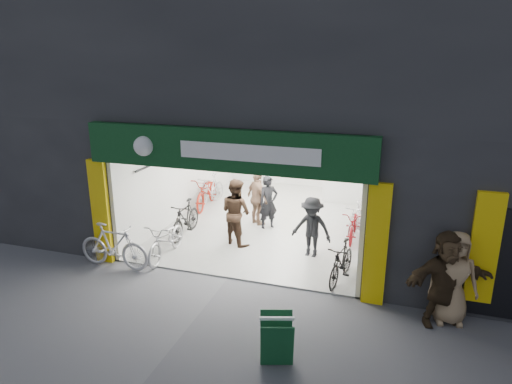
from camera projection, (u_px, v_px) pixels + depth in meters
The scene contains 17 objects.
ground at pixel (228, 278), 10.54m from camera, with size 60.00×60.00×0.00m, color #56565B.
building at pixel (314, 77), 13.55m from camera, with size 17.00×10.27×8.00m.
bike_left_front at pixel (167, 239), 11.49m from camera, with size 0.65×1.87×0.98m, color #ADACB1.
bike_left_midfront at pixel (185, 219), 12.83m from camera, with size 0.48×1.72×1.03m, color black.
bike_left_midback at pixel (207, 192), 15.24m from camera, with size 0.71×2.05×1.08m, color maroon.
bike_left_back at pixel (210, 190), 15.50m from camera, with size 0.49×1.75×1.05m, color #ABABAF.
bike_right_front at pixel (341, 262), 10.28m from camera, with size 0.44×1.58×0.95m, color black.
bike_right_mid at pixel (354, 224), 12.65m from camera, with size 0.57×1.65×0.87m, color maroon.
bike_right_back at pixel (355, 219), 12.95m from camera, with size 0.45×1.58×0.95m, color silver.
parked_bike at pixel (114, 246), 10.92m from camera, with size 0.53×1.87×1.12m, color silver.
customer_a at pixel (268, 203), 13.29m from camera, with size 0.59×0.39×1.61m, color black.
customer_b at pixel (236, 212), 12.18m from camera, with size 0.89×0.69×1.83m, color #3C281B.
customer_c at pixel (312, 228), 11.41m from camera, with size 1.03×0.59×1.60m, color black.
customer_d at pixel (258, 198), 13.55m from camera, with size 0.99×0.41×1.69m, color #926E55.
pedestrian_near at pixel (453, 278), 8.61m from camera, with size 0.91×0.59×1.86m, color #947856.
pedestrian_far at pixel (445, 279), 8.55m from camera, with size 1.75×0.56×1.89m, color #372919.
sandwich_board at pixel (277, 339), 7.55m from camera, with size 0.69×0.70×0.84m.
Camera 1 is at (3.54, -8.83, 5.00)m, focal length 32.00 mm.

